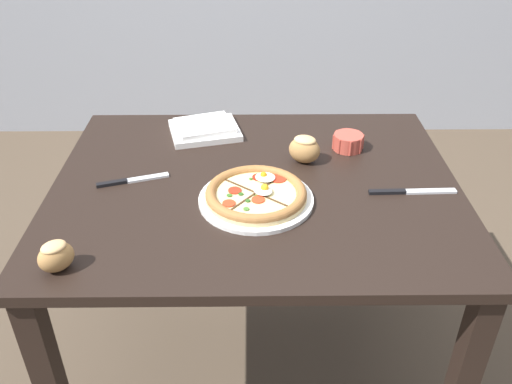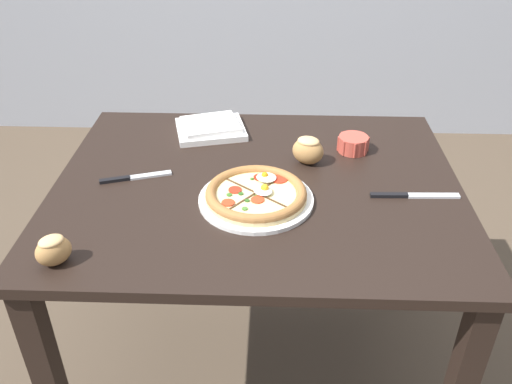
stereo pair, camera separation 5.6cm
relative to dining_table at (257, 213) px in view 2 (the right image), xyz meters
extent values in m
plane|color=brown|center=(0.00, 0.00, -0.64)|extent=(12.00, 12.00, 0.00)
cube|color=black|center=(0.00, 0.00, 0.09)|extent=(1.15, 0.92, 0.03)
cube|color=black|center=(-0.52, 0.41, -0.28)|extent=(0.06, 0.06, 0.71)
cube|color=black|center=(0.52, 0.41, -0.28)|extent=(0.06, 0.06, 0.71)
cylinder|color=white|center=(0.00, -0.10, 0.11)|extent=(0.31, 0.31, 0.01)
cylinder|color=#E5C684|center=(0.00, -0.10, 0.12)|extent=(0.27, 0.27, 0.01)
cylinder|color=beige|center=(0.00, -0.10, 0.13)|extent=(0.23, 0.23, 0.00)
torus|color=#A36B38|center=(0.00, -0.10, 0.13)|extent=(0.27, 0.27, 0.03)
cube|color=#472D19|center=(0.04, -0.05, 0.13)|extent=(0.07, 0.09, 0.00)
cube|color=#472D19|center=(-0.04, -0.06, 0.13)|extent=(0.09, 0.07, 0.00)
cube|color=#472D19|center=(-0.04, -0.14, 0.13)|extent=(0.07, 0.09, 0.00)
cube|color=#472D19|center=(0.04, -0.13, 0.13)|extent=(0.09, 0.07, 0.00)
cylinder|color=red|center=(0.01, -0.13, 0.13)|extent=(0.04, 0.04, 0.00)
cylinder|color=red|center=(-0.07, -0.15, 0.13)|extent=(0.03, 0.03, 0.00)
cylinder|color=red|center=(0.03, -0.02, 0.13)|extent=(0.04, 0.04, 0.00)
cylinder|color=red|center=(0.06, -0.03, 0.13)|extent=(0.05, 0.05, 0.00)
cylinder|color=red|center=(-0.06, -0.09, 0.13)|extent=(0.04, 0.04, 0.00)
cylinder|color=red|center=(0.01, -0.02, 0.13)|extent=(0.04, 0.04, 0.00)
ellipsoid|color=white|center=(0.03, -0.03, 0.14)|extent=(0.08, 0.07, 0.01)
sphere|color=orange|center=(0.02, -0.03, 0.15)|extent=(0.02, 0.02, 0.02)
ellipsoid|color=white|center=(0.02, -0.10, 0.14)|extent=(0.07, 0.07, 0.01)
sphere|color=#F4AD1E|center=(0.02, -0.09, 0.15)|extent=(0.02, 0.02, 0.02)
cylinder|color=#477A2D|center=(-0.03, -0.17, 0.13)|extent=(0.02, 0.02, 0.00)
cylinder|color=#2D5B1E|center=(-0.04, -0.10, 0.13)|extent=(0.01, 0.01, 0.00)
cylinder|color=#2D5B1E|center=(0.04, -0.10, 0.13)|extent=(0.01, 0.01, 0.00)
cylinder|color=#386B23|center=(-0.07, -0.11, 0.13)|extent=(0.01, 0.01, 0.00)
cylinder|color=#2D5B1E|center=(0.00, -0.09, 0.13)|extent=(0.01, 0.01, 0.00)
cylinder|color=#386B23|center=(-0.01, -0.03, 0.13)|extent=(0.01, 0.01, 0.00)
cylinder|color=#2D5B1E|center=(0.00, -0.12, 0.13)|extent=(0.01, 0.01, 0.00)
cylinder|color=#2D5B1E|center=(0.01, -0.08, 0.13)|extent=(0.01, 0.01, 0.00)
cylinder|color=#2D5B1E|center=(-0.02, -0.14, 0.13)|extent=(0.01, 0.01, 0.00)
cylinder|color=#C64C3D|center=(0.29, 0.20, 0.13)|extent=(0.09, 0.09, 0.05)
cylinder|color=gold|center=(0.29, 0.20, 0.14)|extent=(0.07, 0.07, 0.03)
cylinder|color=#C64C3D|center=(0.34, 0.20, 0.13)|extent=(0.01, 0.01, 0.05)
cylinder|color=#C64C3D|center=(0.32, 0.23, 0.13)|extent=(0.01, 0.01, 0.05)
cylinder|color=#C64C3D|center=(0.29, 0.24, 0.13)|extent=(0.01, 0.01, 0.05)
cylinder|color=#C64C3D|center=(0.26, 0.23, 0.13)|extent=(0.01, 0.01, 0.05)
cylinder|color=#C64C3D|center=(0.25, 0.20, 0.13)|extent=(0.01, 0.01, 0.05)
cylinder|color=#C64C3D|center=(0.26, 0.17, 0.13)|extent=(0.01, 0.01, 0.05)
cylinder|color=#C64C3D|center=(0.29, 0.15, 0.13)|extent=(0.01, 0.01, 0.05)
cylinder|color=#C64C3D|center=(0.32, 0.17, 0.13)|extent=(0.01, 0.01, 0.05)
cube|color=white|center=(-0.17, 0.31, 0.12)|extent=(0.26, 0.23, 0.02)
cube|color=white|center=(-0.17, 0.31, 0.13)|extent=(0.22, 0.20, 0.02)
ellipsoid|color=#B27F47|center=(0.15, 0.12, 0.15)|extent=(0.11, 0.10, 0.08)
ellipsoid|color=#EAB775|center=(0.15, 0.12, 0.18)|extent=(0.08, 0.07, 0.02)
ellipsoid|color=#B27F47|center=(-0.45, -0.37, 0.14)|extent=(0.10, 0.10, 0.07)
ellipsoid|color=#EAB775|center=(-0.45, -0.37, 0.17)|extent=(0.07, 0.07, 0.02)
cube|color=silver|center=(0.48, -0.06, 0.11)|extent=(0.14, 0.02, 0.01)
cube|color=black|center=(0.36, -0.06, 0.11)|extent=(0.10, 0.02, 0.01)
cube|color=silver|center=(-0.31, 0.02, 0.11)|extent=(0.12, 0.05, 0.01)
cube|color=black|center=(-0.41, -0.01, 0.11)|extent=(0.09, 0.04, 0.01)
camera|label=1|loc=(-0.01, -1.31, 0.91)|focal=38.00mm
camera|label=2|loc=(0.04, -1.31, 0.91)|focal=38.00mm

